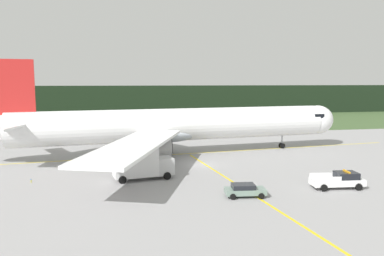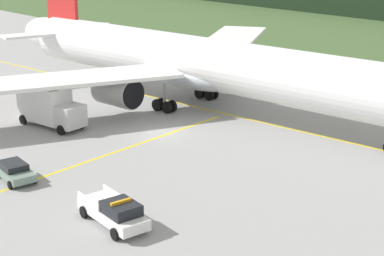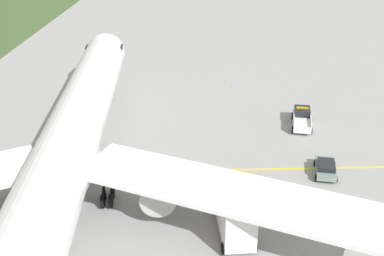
{
  "view_description": "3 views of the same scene",
  "coord_description": "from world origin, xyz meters",
  "px_view_note": "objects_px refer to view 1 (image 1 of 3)",
  "views": [
    {
      "loc": [
        -11.11,
        -50.78,
        11.55
      ],
      "look_at": [
        0.46,
        8.96,
        4.08
      ],
      "focal_mm": 35.69,
      "sensor_mm": 36.0,
      "label": 1
    },
    {
      "loc": [
        41.66,
        -35.06,
        17.61
      ],
      "look_at": [
        5.76,
        -1.74,
        2.14
      ],
      "focal_mm": 59.45,
      "sensor_mm": 36.0,
      "label": 2
    },
    {
      "loc": [
        -41.66,
        -5.42,
        25.02
      ],
      "look_at": [
        2.06,
        -2.22,
        4.05
      ],
      "focal_mm": 47.15,
      "sensor_mm": 36.0,
      "label": 3
    }
  ],
  "objects_px": {
    "airliner": "(171,126)",
    "staff_car": "(245,190)",
    "catering_truck": "(141,163)",
    "ops_pickup_truck": "(339,180)"
  },
  "relations": [
    {
      "from": "airliner",
      "to": "staff_car",
      "type": "height_order",
      "value": "airliner"
    },
    {
      "from": "catering_truck",
      "to": "staff_car",
      "type": "height_order",
      "value": "catering_truck"
    },
    {
      "from": "catering_truck",
      "to": "staff_car",
      "type": "bearing_deg",
      "value": -41.99
    },
    {
      "from": "catering_truck",
      "to": "staff_car",
      "type": "xyz_separation_m",
      "value": [
        9.83,
        -8.85,
        -1.27
      ]
    },
    {
      "from": "staff_car",
      "to": "airliner",
      "type": "bearing_deg",
      "value": 100.11
    },
    {
      "from": "ops_pickup_truck",
      "to": "catering_truck",
      "type": "relative_size",
      "value": 0.8
    },
    {
      "from": "ops_pickup_truck",
      "to": "staff_car",
      "type": "bearing_deg",
      "value": -175.14
    },
    {
      "from": "ops_pickup_truck",
      "to": "catering_truck",
      "type": "distance_m",
      "value": 22.35
    },
    {
      "from": "airliner",
      "to": "ops_pickup_truck",
      "type": "distance_m",
      "value": 27.38
    },
    {
      "from": "catering_truck",
      "to": "staff_car",
      "type": "relative_size",
      "value": 1.73
    }
  ]
}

